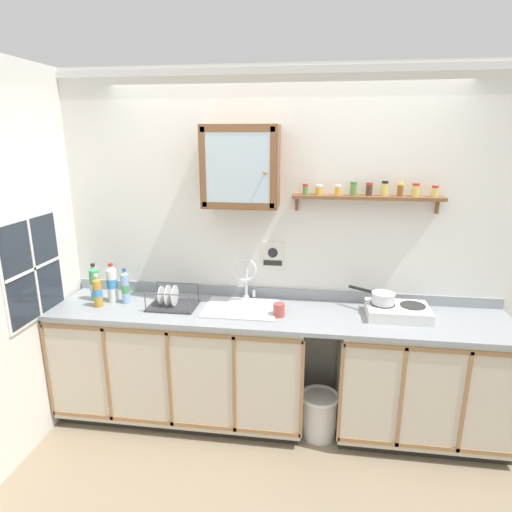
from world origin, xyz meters
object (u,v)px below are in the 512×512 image
object	(u,v)px
bottle_soda_green_2	(95,284)
mug	(279,310)
hot_plate_stove	(398,311)
warning_sign	(273,256)
wall_cabinet	(241,167)
sink	(241,311)
bottle_opaque_white_3	(112,283)
dish_rack	(172,302)
trash_bin	(319,414)
bottle_juice_amber_0	(98,292)
saucepan	(382,297)
bottle_water_blue_1	(125,287)

from	to	relation	value
bottle_soda_green_2	mug	bearing A→B (deg)	-4.62
hot_plate_stove	warning_sign	world-z (taller)	warning_sign
wall_cabinet	warning_sign	distance (m)	0.73
sink	bottle_opaque_white_3	size ratio (longest dim) A/B	1.73
bottle_opaque_white_3	dish_rack	xyz separation A→B (m)	(0.48, -0.04, -0.11)
bottle_soda_green_2	bottle_opaque_white_3	distance (m)	0.15
dish_rack	wall_cabinet	xyz separation A→B (m)	(0.50, 0.17, 0.98)
sink	trash_bin	distance (m)	0.95
sink	hot_plate_stove	distance (m)	1.11
bottle_juice_amber_0	dish_rack	distance (m)	0.55
bottle_juice_amber_0	bottle_opaque_white_3	size ratio (longest dim) A/B	0.82
dish_rack	mug	xyz separation A→B (m)	(0.80, -0.06, 0.01)
dish_rack	bottle_soda_green_2	bearing A→B (deg)	174.98
saucepan	bottle_opaque_white_3	distance (m)	2.00
bottle_soda_green_2	trash_bin	bearing A→B (deg)	-5.02
trash_bin	bottle_soda_green_2	bearing A→B (deg)	174.98
saucepan	bottle_water_blue_1	world-z (taller)	bottle_water_blue_1
hot_plate_stove	bottle_soda_green_2	xyz separation A→B (m)	(-2.26, 0.02, 0.09)
warning_sign	trash_bin	world-z (taller)	warning_sign
bottle_soda_green_2	bottle_opaque_white_3	xyz separation A→B (m)	(0.15, -0.01, 0.02)
sink	dish_rack	xyz separation A→B (m)	(-0.52, -0.04, 0.06)
bottle_water_blue_1	dish_rack	world-z (taller)	bottle_water_blue_1
saucepan	bottle_juice_amber_0	distance (m)	2.07
bottle_soda_green_2	bottle_opaque_white_3	world-z (taller)	bottle_opaque_white_3
mug	dish_rack	bearing A→B (deg)	175.69
hot_plate_stove	bottle_soda_green_2	bearing A→B (deg)	179.55
warning_sign	saucepan	bearing A→B (deg)	-16.22
bottle_opaque_white_3	warning_sign	bearing A→B (deg)	11.92
bottle_soda_green_2	warning_sign	size ratio (longest dim) A/B	1.27
warning_sign	dish_rack	bearing A→B (deg)	-157.69
bottle_water_blue_1	bottle_juice_amber_0	bearing A→B (deg)	-150.54
bottle_soda_green_2	wall_cabinet	bearing A→B (deg)	6.02
sink	warning_sign	size ratio (longest dim) A/B	2.30
sink	trash_bin	world-z (taller)	sink
sink	bottle_water_blue_1	xyz separation A→B (m)	(-0.89, -0.01, 0.15)
bottle_juice_amber_0	bottle_opaque_white_3	world-z (taller)	bottle_opaque_white_3
hot_plate_stove	trash_bin	world-z (taller)	hot_plate_stove
bottle_water_blue_1	mug	bearing A→B (deg)	-4.38
bottle_soda_green_2	mug	xyz separation A→B (m)	(1.43, -0.12, -0.08)
sink	bottle_juice_amber_0	size ratio (longest dim) A/B	2.12
warning_sign	bottle_opaque_white_3	bearing A→B (deg)	-168.08
bottle_opaque_white_3	trash_bin	xyz separation A→B (m)	(1.59, -0.14, -0.89)
bottle_soda_green_2	dish_rack	xyz separation A→B (m)	(0.63, -0.06, -0.09)
bottle_water_blue_1	dish_rack	xyz separation A→B (m)	(0.37, -0.03, -0.09)
hot_plate_stove	warning_sign	distance (m)	0.99
bottle_soda_green_2	warning_sign	xyz separation A→B (m)	(1.35, 0.24, 0.20)
dish_rack	warning_sign	xyz separation A→B (m)	(0.72, 0.30, 0.30)
sink	wall_cabinet	world-z (taller)	wall_cabinet
bottle_water_blue_1	mug	xyz separation A→B (m)	(1.17, -0.09, -0.08)
sink	bottle_juice_amber_0	xyz separation A→B (m)	(-1.06, -0.11, 0.14)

